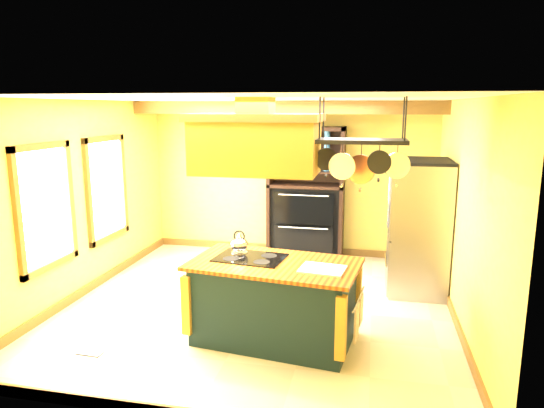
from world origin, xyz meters
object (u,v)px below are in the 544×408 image
at_px(kitchen_island, 274,301).
at_px(refrigerator, 418,230).
at_px(pot_rack, 362,151).
at_px(range_hood, 256,142).
at_px(hutch, 306,208).

height_order(kitchen_island, refrigerator, refrigerator).
height_order(pot_rack, refrigerator, pot_rack).
distance_m(range_hood, refrigerator, 2.99).
bearing_deg(pot_rack, range_hood, -179.46).
xyz_separation_m(kitchen_island, range_hood, (-0.20, -0.00, 1.77)).
xyz_separation_m(refrigerator, hutch, (-1.76, 1.24, -0.02)).
bearing_deg(pot_rack, hutch, 107.45).
relative_size(pot_rack, hutch, 0.43).
bearing_deg(hutch, refrigerator, -35.19).
bearing_deg(refrigerator, kitchen_island, -131.31).
xyz_separation_m(pot_rack, hutch, (-0.99, 3.14, -1.28)).
relative_size(range_hood, refrigerator, 0.75).
distance_m(kitchen_island, hutch, 3.18).
distance_m(kitchen_island, refrigerator, 2.58).
xyz_separation_m(range_hood, hutch, (0.12, 3.15, -1.36)).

